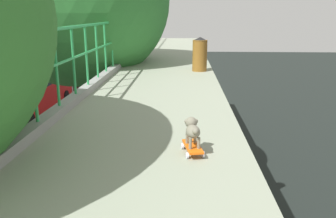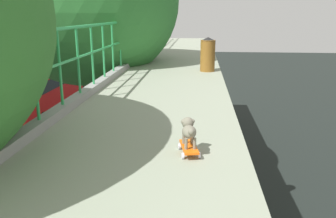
# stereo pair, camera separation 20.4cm
# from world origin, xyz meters

# --- Properties ---
(overpass_deck) EXTENTS (2.81, 39.73, 0.39)m
(overpass_deck) POSITION_xyz_m (1.11, 0.00, 4.86)
(overpass_deck) COLOR gray
(overpass_deck) RESTS_ON bridge_pier
(car_red_taxi_fifth) EXTENTS (1.87, 4.38, 1.58)m
(car_red_taxi_fifth) POSITION_xyz_m (-4.93, 7.87, 0.67)
(car_red_taxi_fifth) COLOR red
(car_red_taxi_fifth) RESTS_ON ground
(city_bus) EXTENTS (2.73, 10.17, 3.28)m
(city_bus) POSITION_xyz_m (-8.56, 18.86, 1.86)
(city_bus) COLOR #AE1212
(city_bus) RESTS_ON ground
(roadside_tree_mid) EXTENTS (6.00, 6.00, 9.74)m
(roadside_tree_mid) POSITION_xyz_m (-1.78, 8.44, 6.95)
(roadside_tree_mid) COLOR #543128
(roadside_tree_mid) RESTS_ON ground
(toy_skateboard) EXTENTS (0.27, 0.46, 0.09)m
(toy_skateboard) POSITION_xyz_m (1.82, 0.60, 5.13)
(toy_skateboard) COLOR orange
(toy_skateboard) RESTS_ON overpass_deck
(small_dog) EXTENTS (0.20, 0.35, 0.31)m
(small_dog) POSITION_xyz_m (1.82, 0.62, 5.34)
(small_dog) COLOR gray
(small_dog) RESTS_ON toy_skateboard
(litter_bin) EXTENTS (0.41, 0.41, 0.93)m
(litter_bin) POSITION_xyz_m (2.13, 6.56, 5.53)
(litter_bin) COLOR brown
(litter_bin) RESTS_ON overpass_deck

